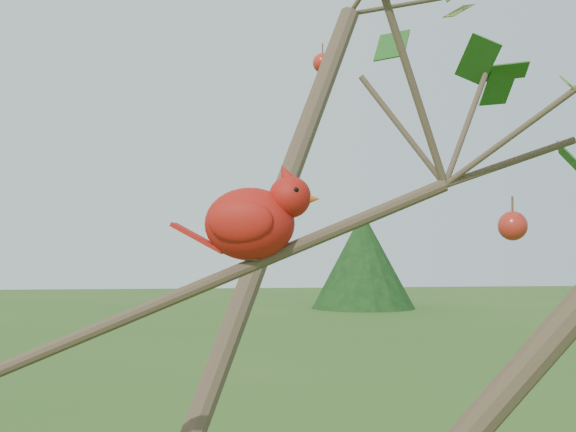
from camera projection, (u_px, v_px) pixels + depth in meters
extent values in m
sphere|color=red|center=(513.00, 226.00, 1.08)|extent=(0.04, 0.04, 0.04)
sphere|color=red|center=(323.00, 63.00, 1.61)|extent=(0.04, 0.04, 0.04)
ellipsoid|color=red|center=(250.00, 224.00, 1.03)|extent=(0.14, 0.12, 0.09)
sphere|color=red|center=(290.00, 197.00, 1.02)|extent=(0.07, 0.07, 0.05)
cone|color=red|center=(286.00, 176.00, 1.03)|extent=(0.05, 0.04, 0.04)
cone|color=#D85914|center=(311.00, 199.00, 1.02)|extent=(0.03, 0.03, 0.02)
ellipsoid|color=black|center=(304.00, 200.00, 1.02)|extent=(0.02, 0.03, 0.03)
cube|color=red|center=(198.00, 238.00, 1.04)|extent=(0.08, 0.05, 0.04)
ellipsoid|color=red|center=(252.00, 223.00, 1.07)|extent=(0.09, 0.05, 0.05)
ellipsoid|color=red|center=(240.00, 221.00, 1.00)|extent=(0.09, 0.05, 0.05)
cylinder|color=#3C2E20|center=(363.00, 264.00, 27.54)|extent=(0.46, 0.46, 3.07)
cone|color=black|center=(363.00, 260.00, 27.54)|extent=(3.58, 3.58, 3.32)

